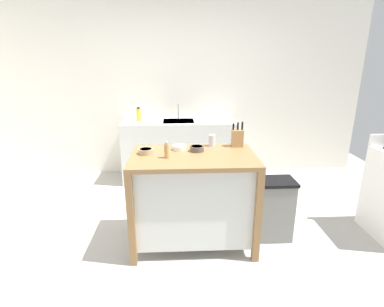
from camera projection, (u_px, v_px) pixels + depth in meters
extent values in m
plane|color=#ADA8A0|center=(180.00, 246.00, 2.93)|extent=(6.65, 6.65, 0.00)
cube|color=silver|center=(177.00, 90.00, 4.55)|extent=(5.65, 0.10, 2.60)
cube|color=olive|center=(193.00, 157.00, 2.75)|extent=(1.15, 0.72, 0.04)
cube|color=silver|center=(193.00, 197.00, 2.87)|extent=(1.05, 0.62, 0.77)
cube|color=olive|center=(131.00, 221.00, 2.55)|extent=(0.06, 0.06, 0.87)
cube|color=olive|center=(258.00, 218.00, 2.60)|extent=(0.06, 0.06, 0.87)
cube|color=olive|center=(140.00, 189.00, 3.18)|extent=(0.06, 0.06, 0.87)
cube|color=olive|center=(242.00, 187.00, 3.23)|extent=(0.06, 0.06, 0.87)
cube|color=#AD7F4C|center=(237.00, 138.00, 2.99)|extent=(0.11, 0.09, 0.17)
cylinder|color=black|center=(233.00, 127.00, 2.95)|extent=(0.02, 0.02, 0.07)
cylinder|color=black|center=(238.00, 126.00, 2.95)|extent=(0.02, 0.02, 0.07)
cylinder|color=black|center=(242.00, 126.00, 2.95)|extent=(0.02, 0.02, 0.08)
cylinder|color=#564C47|center=(197.00, 149.00, 2.85)|extent=(0.13, 0.13, 0.05)
cylinder|color=#342D2A|center=(197.00, 146.00, 2.84)|extent=(0.11, 0.11, 0.01)
cylinder|color=tan|center=(146.00, 151.00, 2.77)|extent=(0.14, 0.14, 0.05)
cylinder|color=brown|center=(146.00, 149.00, 2.77)|extent=(0.11, 0.11, 0.01)
cylinder|color=silver|center=(179.00, 148.00, 2.89)|extent=(0.13, 0.13, 0.04)
cylinder|color=gray|center=(179.00, 146.00, 2.89)|extent=(0.11, 0.11, 0.01)
cylinder|color=silver|center=(212.00, 140.00, 3.00)|extent=(0.07, 0.07, 0.12)
cylinder|color=tan|center=(167.00, 151.00, 2.64)|extent=(0.04, 0.04, 0.13)
sphere|color=#99999E|center=(166.00, 143.00, 2.62)|extent=(0.03, 0.03, 0.03)
cube|color=slate|center=(274.00, 210.00, 3.00)|extent=(0.34, 0.26, 0.60)
cube|color=black|center=(277.00, 181.00, 2.91)|extent=(0.36, 0.28, 0.03)
cube|color=silver|center=(179.00, 150.00, 4.48)|extent=(1.62, 0.60, 0.89)
cube|color=silver|center=(179.00, 122.00, 4.33)|extent=(0.44, 0.36, 0.03)
cylinder|color=#B7BCC1|center=(178.00, 111.00, 4.44)|extent=(0.02, 0.02, 0.22)
cylinder|color=yellow|center=(139.00, 115.00, 4.29)|extent=(0.07, 0.07, 0.17)
cylinder|color=black|center=(138.00, 108.00, 4.26)|extent=(0.04, 0.04, 0.02)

